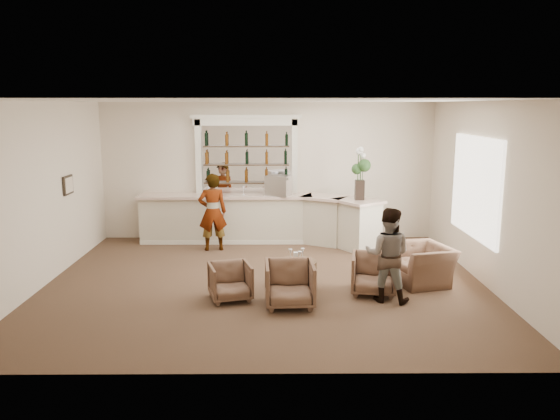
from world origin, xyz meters
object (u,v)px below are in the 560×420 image
Objects in this scene: cocktail_table at (297,274)px; armchair_far at (421,264)px; armchair_center at (290,284)px; espresso_machine at (279,186)px; sommelier at (213,212)px; guest at (388,255)px; bar_counter at (261,219)px; armchair_right at (374,274)px; flower_vase at (360,170)px; armchair_left at (230,282)px.

cocktail_table is 2.31m from armchair_far.
armchair_center is (-0.15, -0.89, 0.12)m from cocktail_table.
cocktail_table is 1.31× the size of espresso_machine.
espresso_machine is (1.48, 0.65, 0.50)m from sommelier.
sommelier is 4.63m from guest.
armchair_far is at bearing -28.40° from espresso_machine.
guest reaches higher than bar_counter.
armchair_center is at bearing -67.19° from espresso_machine.
bar_counter is 7.40× the size of armchair_right.
armchair_center is at bearing 25.66° from guest.
armchair_far is at bearing 39.77° from armchair_right.
bar_counter is 4.54m from guest.
armchair_right is at bearing -60.30° from bar_counter.
flower_vase is (1.81, -0.58, 0.42)m from espresso_machine.
bar_counter reaches higher than armchair_left.
guest is 4.36m from espresso_machine.
armchair_left is (-1.14, -0.59, 0.06)m from cocktail_table.
armchair_left is (-2.62, 0.08, -0.48)m from guest.
armchair_far is at bearing 138.31° from sommelier.
espresso_machine is (-0.31, 3.27, 1.13)m from cocktail_table.
armchair_center is at bearing -99.78° from cocktail_table.
armchair_left is 3.54m from armchair_far.
armchair_center is at bearing -114.76° from flower_vase.
espresso_machine is at bearing 89.89° from armchair_center.
espresso_machine is at bearing 162.12° from flower_vase.
bar_counter reaches higher than armchair_right.
espresso_machine is at bearing 62.02° from armchair_left.
sommelier is at bearing -27.51° from guest.
cocktail_table is at bearing -119.13° from flower_vase.
guest is 2.05× the size of armchair_right.
sommelier is 3.24× the size of espresso_machine.
espresso_machine reaches higher than armchair_right.
cocktail_table is at bearing 176.21° from armchair_right.
bar_counter is at bearing 95.68° from armchair_center.
sommelier reaches higher than armchair_right.
flower_vase is (0.18, 2.99, 1.45)m from armchair_right.
flower_vase is at bearing -72.74° from guest.
armchair_far is (3.03, -3.03, -0.22)m from bar_counter.
armchair_right is (-0.16, 0.36, -0.44)m from guest.
armchair_far is (2.45, 1.16, -0.02)m from armchair_center.
flower_vase reaches higher than espresso_machine.
cocktail_table is 1.29m from armchair_left.
guest is 1.69m from armchair_center.
bar_counter is at bearing 68.26° from armchair_left.
flower_vase is at bearing 169.32° from sommelier.
armchair_center is 0.69× the size of flower_vase.
guest is 2.31× the size of armchair_left.
guest reaches higher than armchair_far.
guest is at bearing -17.48° from armchair_left.
bar_counter is 3.92m from armchair_left.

